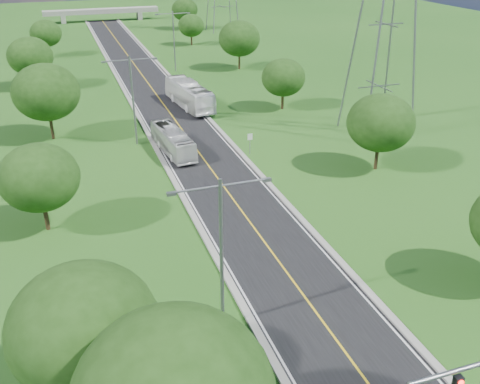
# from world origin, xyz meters

# --- Properties ---
(ground) EXTENTS (260.00, 260.00, 0.00)m
(ground) POSITION_xyz_m (0.00, 60.00, 0.00)
(ground) COLOR #205016
(ground) RESTS_ON ground
(road) EXTENTS (8.00, 150.00, 0.06)m
(road) POSITION_xyz_m (0.00, 66.00, 0.03)
(road) COLOR black
(road) RESTS_ON ground
(curb_left) EXTENTS (0.50, 150.00, 0.22)m
(curb_left) POSITION_xyz_m (-4.25, 66.00, 0.11)
(curb_left) COLOR gray
(curb_left) RESTS_ON ground
(curb_right) EXTENTS (0.50, 150.00, 0.22)m
(curb_right) POSITION_xyz_m (4.25, 66.00, 0.11)
(curb_right) COLOR gray
(curb_right) RESTS_ON ground
(speed_limit_sign) EXTENTS (0.55, 0.09, 2.40)m
(speed_limit_sign) POSITION_xyz_m (5.20, 37.98, 1.60)
(speed_limit_sign) COLOR slate
(speed_limit_sign) RESTS_ON ground
(overpass) EXTENTS (30.00, 3.00, 3.20)m
(overpass) POSITION_xyz_m (0.00, 140.00, 2.41)
(overpass) COLOR gray
(overpass) RESTS_ON ground
(streetlight_near_left) EXTENTS (5.90, 0.25, 10.00)m
(streetlight_near_left) POSITION_xyz_m (-6.00, 12.00, 5.94)
(streetlight_near_left) COLOR slate
(streetlight_near_left) RESTS_ON ground
(streetlight_mid_left) EXTENTS (5.90, 0.25, 10.00)m
(streetlight_mid_left) POSITION_xyz_m (-6.00, 45.00, 5.94)
(streetlight_mid_left) COLOR slate
(streetlight_mid_left) RESTS_ON ground
(streetlight_far_right) EXTENTS (5.90, 0.25, 10.00)m
(streetlight_far_right) POSITION_xyz_m (6.00, 78.00, 5.94)
(streetlight_far_right) COLOR slate
(streetlight_far_right) RESTS_ON ground
(power_tower_near) EXTENTS (9.00, 6.40, 28.00)m
(power_tower_near) POSITION_xyz_m (22.00, 40.00, 14.01)
(power_tower_near) COLOR slate
(power_tower_near) RESTS_ON ground
(tree_la) EXTENTS (7.14, 7.14, 8.30)m
(tree_la) POSITION_xyz_m (-14.00, 8.00, 5.27)
(tree_la) COLOR black
(tree_la) RESTS_ON ground
(tree_lb) EXTENTS (6.30, 6.30, 7.33)m
(tree_lb) POSITION_xyz_m (-16.00, 28.00, 4.64)
(tree_lb) COLOR black
(tree_lb) RESTS_ON ground
(tree_lc) EXTENTS (7.56, 7.56, 8.79)m
(tree_lc) POSITION_xyz_m (-15.00, 50.00, 5.58)
(tree_lc) COLOR black
(tree_lc) RESTS_ON ground
(tree_ld) EXTENTS (6.72, 6.72, 7.82)m
(tree_ld) POSITION_xyz_m (-17.00, 74.00, 4.95)
(tree_ld) COLOR black
(tree_ld) RESTS_ON ground
(tree_le) EXTENTS (5.88, 5.88, 6.84)m
(tree_le) POSITION_xyz_m (-14.50, 98.00, 4.33)
(tree_le) COLOR black
(tree_le) RESTS_ON ground
(tree_rb) EXTENTS (6.72, 6.72, 7.82)m
(tree_rb) POSITION_xyz_m (16.00, 30.00, 4.95)
(tree_rb) COLOR black
(tree_rb) RESTS_ON ground
(tree_rc) EXTENTS (5.88, 5.88, 6.84)m
(tree_rc) POSITION_xyz_m (15.00, 52.00, 4.33)
(tree_rc) COLOR black
(tree_rc) RESTS_ON ground
(tree_rd) EXTENTS (7.14, 7.14, 8.30)m
(tree_rd) POSITION_xyz_m (17.00, 76.00, 5.27)
(tree_rd) COLOR black
(tree_rd) RESTS_ON ground
(tree_re) EXTENTS (5.46, 5.46, 6.35)m
(tree_re) POSITION_xyz_m (14.50, 100.00, 4.02)
(tree_re) COLOR black
(tree_re) RESTS_ON ground
(tree_rf) EXTENTS (6.30, 6.30, 7.33)m
(tree_rf) POSITION_xyz_m (18.00, 120.00, 4.64)
(tree_rf) COLOR black
(tree_rf) RESTS_ON ground
(bus_outbound) EXTENTS (4.32, 12.41, 3.39)m
(bus_outbound) POSITION_xyz_m (3.20, 56.89, 1.75)
(bus_outbound) COLOR white
(bus_outbound) RESTS_ON road
(bus_inbound) EXTENTS (3.22, 9.67, 2.64)m
(bus_inbound) POSITION_xyz_m (-2.62, 41.10, 1.38)
(bus_inbound) COLOR silver
(bus_inbound) RESTS_ON road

